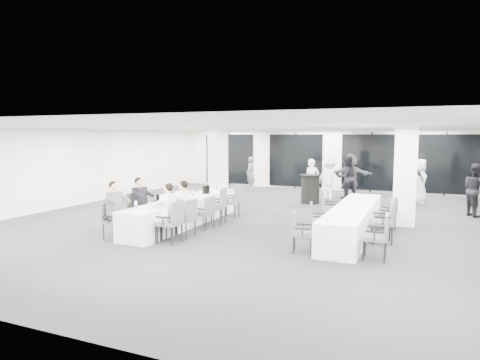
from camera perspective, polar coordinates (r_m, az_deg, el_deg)
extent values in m
cube|color=#26262B|center=(13.05, 1.93, -5.37)|extent=(14.00, 16.00, 0.02)
cube|color=white|center=(12.79, 1.98, 7.11)|extent=(14.00, 16.00, 0.02)
cube|color=white|center=(16.71, -21.06, 1.61)|extent=(0.02, 16.00, 2.80)
cube|color=white|center=(20.49, 10.14, 2.66)|extent=(14.00, 0.02, 2.80)
cube|color=white|center=(6.18, -26.32, -5.47)|extent=(14.00, 0.02, 2.80)
cube|color=black|center=(20.43, 10.09, 2.51)|extent=(13.60, 0.06, 2.50)
cube|color=white|center=(16.89, -2.95, 2.05)|extent=(0.60, 0.60, 2.80)
cube|color=white|center=(12.97, 21.20, 0.45)|extent=(0.60, 0.60, 2.80)
cube|color=white|center=(12.36, -7.50, -4.25)|extent=(0.90, 5.00, 0.75)
cube|color=white|center=(11.36, 14.78, -5.30)|extent=(0.90, 5.00, 0.75)
cylinder|color=black|center=(16.31, 9.35, -1.22)|extent=(0.68, 0.68, 1.07)
cylinder|color=black|center=(16.25, 9.38, 0.66)|extent=(0.78, 0.78, 0.02)
cube|color=#54565C|center=(11.10, -16.38, -5.33)|extent=(0.47, 0.49, 0.08)
cube|color=#54565C|center=(11.18, -17.30, -3.95)|extent=(0.09, 0.44, 0.44)
cylinder|color=black|center=(11.41, -16.57, -6.23)|extent=(0.03, 0.03, 0.39)
cylinder|color=black|center=(11.11, -17.72, -6.59)|extent=(0.03, 0.03, 0.39)
cylinder|color=black|center=(11.19, -14.98, -6.42)|extent=(0.03, 0.03, 0.39)
cylinder|color=black|center=(10.89, -16.11, -6.79)|extent=(0.03, 0.03, 0.39)
cube|color=black|center=(11.26, -15.70, -4.31)|extent=(0.32, 0.06, 0.04)
cube|color=black|center=(10.88, -17.14, -4.71)|extent=(0.32, 0.06, 0.04)
cube|color=#54565C|center=(11.88, -13.24, -4.27)|extent=(0.49, 0.51, 0.08)
cube|color=#54565C|center=(11.97, -14.17, -2.83)|extent=(0.07, 0.49, 0.49)
cylinder|color=black|center=(12.22, -13.43, -5.23)|extent=(0.04, 0.04, 0.43)
cylinder|color=black|center=(11.89, -14.64, -5.57)|extent=(0.04, 0.04, 0.43)
cylinder|color=black|center=(11.98, -11.79, -5.42)|extent=(0.04, 0.04, 0.43)
cylinder|color=black|center=(11.64, -12.97, -5.78)|extent=(0.04, 0.04, 0.43)
cube|color=black|center=(12.07, -12.52, -3.24)|extent=(0.36, 0.04, 0.04)
cube|color=black|center=(11.64, -14.02, -3.60)|extent=(0.36, 0.04, 0.04)
cube|color=#54565C|center=(12.43, -11.37, -3.79)|extent=(0.52, 0.54, 0.08)
cube|color=#54565C|center=(12.50, -12.31, -2.44)|extent=(0.10, 0.49, 0.48)
cylinder|color=black|center=(12.76, -11.69, -4.72)|extent=(0.04, 0.04, 0.43)
cylinder|color=black|center=(12.40, -12.67, -5.05)|extent=(0.04, 0.04, 0.43)
cylinder|color=black|center=(12.55, -10.03, -4.87)|extent=(0.04, 0.04, 0.43)
cylinder|color=black|center=(12.19, -10.97, -5.21)|extent=(0.04, 0.04, 0.43)
cube|color=black|center=(12.63, -10.79, -2.81)|extent=(0.36, 0.07, 0.04)
cube|color=black|center=(12.18, -12.00, -3.16)|extent=(0.36, 0.07, 0.04)
cube|color=#54565C|center=(13.31, -8.75, -3.19)|extent=(0.51, 0.52, 0.08)
cube|color=#54565C|center=(13.41, -9.52, -1.97)|extent=(0.10, 0.47, 0.46)
cylinder|color=black|center=(13.63, -8.89, -4.03)|extent=(0.04, 0.04, 0.41)
cylinder|color=black|center=(13.32, -9.95, -4.28)|extent=(0.04, 0.04, 0.41)
cylinder|color=black|center=(13.39, -7.53, -4.19)|extent=(0.04, 0.04, 0.41)
cylinder|color=black|center=(13.07, -8.57, -4.45)|extent=(0.04, 0.04, 0.41)
cube|color=black|center=(13.48, -8.11, -2.33)|extent=(0.34, 0.07, 0.04)
cube|color=black|center=(13.09, -9.44, -2.60)|extent=(0.34, 0.07, 0.04)
cube|color=#54565C|center=(13.98, -7.04, -2.85)|extent=(0.46, 0.48, 0.08)
cube|color=#54565C|center=(14.06, -7.75, -1.76)|extent=(0.08, 0.43, 0.43)
cylinder|color=black|center=(14.28, -7.24, -3.60)|extent=(0.03, 0.03, 0.39)
cylinder|color=black|center=(13.97, -8.10, -3.83)|extent=(0.03, 0.03, 0.39)
cylinder|color=black|center=(14.07, -5.96, -3.73)|extent=(0.03, 0.03, 0.39)
cylinder|color=black|center=(13.76, -6.81, -3.96)|extent=(0.03, 0.03, 0.39)
cube|color=black|center=(14.15, -6.52, -2.08)|extent=(0.32, 0.06, 0.04)
cube|color=black|center=(13.77, -7.59, -2.32)|extent=(0.32, 0.06, 0.04)
cube|color=#54565C|center=(10.33, -9.44, -5.68)|extent=(0.50, 0.53, 0.09)
cube|color=#54565C|center=(10.15, -8.33, -4.19)|extent=(0.07, 0.50, 0.50)
cylinder|color=black|center=(10.09, -9.02, -7.49)|extent=(0.04, 0.04, 0.44)
cylinder|color=black|center=(10.45, -7.77, -7.00)|extent=(0.04, 0.04, 0.44)
cylinder|color=black|center=(10.32, -11.08, -7.22)|extent=(0.04, 0.04, 0.44)
cylinder|color=black|center=(10.67, -9.79, -6.76)|extent=(0.04, 0.04, 0.44)
cube|color=black|center=(10.07, -10.27, -4.94)|extent=(0.37, 0.05, 0.04)
cube|color=black|center=(10.52, -8.68, -4.44)|extent=(0.37, 0.05, 0.04)
cube|color=#54565C|center=(10.90, -7.49, -5.18)|extent=(0.50, 0.52, 0.08)
cube|color=#54565C|center=(10.73, -6.53, -3.86)|extent=(0.09, 0.47, 0.47)
cylinder|color=black|center=(10.67, -7.20, -6.79)|extent=(0.04, 0.04, 0.42)
cylinder|color=black|center=(11.00, -5.99, -6.38)|extent=(0.04, 0.04, 0.42)
cylinder|color=black|center=(10.91, -8.97, -6.54)|extent=(0.04, 0.04, 0.42)
cylinder|color=black|center=(11.23, -7.74, -6.16)|extent=(0.04, 0.04, 0.42)
cube|color=black|center=(10.66, -8.29, -4.50)|extent=(0.35, 0.06, 0.04)
cube|color=black|center=(11.07, -6.75, -4.09)|extent=(0.35, 0.06, 0.04)
cube|color=#54565C|center=(11.84, -4.78, -4.46)|extent=(0.49, 0.51, 0.07)
cube|color=#54565C|center=(11.68, -4.00, -3.35)|extent=(0.12, 0.43, 0.43)
cylinder|color=black|center=(11.63, -4.60, -5.79)|extent=(0.03, 0.03, 0.38)
cylinder|color=black|center=(11.92, -3.52, -5.49)|extent=(0.03, 0.03, 0.38)
cylinder|color=black|center=(11.85, -6.04, -5.58)|extent=(0.03, 0.03, 0.38)
cylinder|color=black|center=(12.14, -4.95, -5.29)|extent=(0.03, 0.03, 0.38)
cube|color=black|center=(11.63, -5.48, -3.87)|extent=(0.32, 0.09, 0.04)
cube|color=black|center=(12.00, -4.12, -3.55)|extent=(0.32, 0.09, 0.04)
cube|color=#54565C|center=(12.45, -3.25, -3.59)|extent=(0.56, 0.58, 0.09)
cube|color=#54565C|center=(12.33, -2.21, -2.30)|extent=(0.13, 0.51, 0.50)
cylinder|color=black|center=(12.22, -2.62, -5.04)|extent=(0.04, 0.04, 0.45)
cylinder|color=black|center=(12.63, -1.98, -4.68)|extent=(0.04, 0.04, 0.45)
cylinder|color=black|center=(12.37, -4.54, -4.92)|extent=(0.04, 0.04, 0.45)
cylinder|color=black|center=(12.77, -3.85, -4.57)|extent=(0.04, 0.04, 0.45)
cube|color=black|center=(12.16, -3.68, -2.94)|extent=(0.37, 0.09, 0.04)
cube|color=black|center=(12.67, -2.85, -2.57)|extent=(0.37, 0.09, 0.04)
cube|color=#54565C|center=(13.37, -1.28, -3.02)|extent=(0.52, 0.54, 0.08)
cube|color=#54565C|center=(13.25, -0.36, -1.88)|extent=(0.10, 0.48, 0.48)
cylinder|color=black|center=(13.15, -0.73, -4.30)|extent=(0.04, 0.04, 0.42)
cylinder|color=black|center=(13.53, -0.16, -4.00)|extent=(0.04, 0.04, 0.42)
cylinder|color=black|center=(13.29, -2.42, -4.19)|extent=(0.04, 0.04, 0.42)
cylinder|color=black|center=(13.67, -1.81, -3.90)|extent=(0.04, 0.04, 0.42)
cube|color=black|center=(13.10, -1.66, -2.43)|extent=(0.35, 0.07, 0.04)
cube|color=black|center=(13.58, -0.92, -2.13)|extent=(0.35, 0.07, 0.04)
cube|color=#54565C|center=(9.49, 8.38, -7.10)|extent=(0.51, 0.53, 0.07)
cube|color=#54565C|center=(9.45, 7.15, -5.57)|extent=(0.14, 0.43, 0.43)
cylinder|color=black|center=(9.74, 7.30, -8.14)|extent=(0.03, 0.03, 0.38)
cylinder|color=black|center=(9.38, 7.14, -8.69)|extent=(0.03, 0.03, 0.38)
cylinder|color=black|center=(9.72, 9.53, -8.20)|extent=(0.03, 0.03, 0.38)
cylinder|color=black|center=(9.36, 9.45, -8.75)|extent=(0.03, 0.03, 0.38)
cube|color=black|center=(9.69, 8.46, -5.87)|extent=(0.32, 0.10, 0.04)
cube|color=black|center=(9.23, 8.32, -6.46)|extent=(0.32, 0.10, 0.04)
cube|color=#54565C|center=(10.99, 10.50, -5.40)|extent=(0.51, 0.53, 0.07)
cube|color=#54565C|center=(10.94, 9.47, -4.11)|extent=(0.15, 0.42, 0.42)
cylinder|color=black|center=(11.21, 9.52, -6.32)|extent=(0.03, 0.03, 0.37)
cylinder|color=black|center=(10.85, 9.52, -6.73)|extent=(0.03, 0.03, 0.37)
cylinder|color=black|center=(11.22, 11.40, -6.35)|extent=(0.03, 0.03, 0.37)
cylinder|color=black|center=(10.86, 11.46, -6.76)|extent=(0.03, 0.03, 0.37)
cube|color=black|center=(11.18, 10.49, -4.39)|extent=(0.31, 0.11, 0.04)
cube|color=black|center=(10.73, 10.53, -4.82)|extent=(0.31, 0.11, 0.04)
cube|color=#54565C|center=(12.45, 12.07, -3.81)|extent=(0.57, 0.58, 0.08)
cube|color=#54565C|center=(12.40, 11.03, -2.50)|extent=(0.15, 0.48, 0.48)
cylinder|color=black|center=(12.70, 11.10, -4.77)|extent=(0.04, 0.04, 0.43)
cylinder|color=black|center=(12.29, 11.06, -5.13)|extent=(0.04, 0.04, 0.43)
cylinder|color=black|center=(12.70, 13.00, -4.81)|extent=(0.04, 0.04, 0.43)
cylinder|color=black|center=(12.29, 13.01, -5.17)|extent=(0.04, 0.04, 0.43)
cube|color=black|center=(12.68, 12.09, -2.82)|extent=(0.36, 0.11, 0.04)
cube|color=black|center=(12.16, 12.08, -3.19)|extent=(0.36, 0.11, 0.04)
cube|color=#54565C|center=(9.30, 17.54, -7.34)|extent=(0.49, 0.51, 0.08)
cube|color=#54565C|center=(9.23, 19.00, -5.73)|extent=(0.08, 0.47, 0.47)
cylinder|color=black|center=(9.16, 18.70, -9.21)|extent=(0.04, 0.04, 0.42)
cylinder|color=black|center=(9.55, 18.81, -8.58)|extent=(0.04, 0.04, 0.42)
cylinder|color=black|center=(9.18, 16.12, -9.09)|extent=(0.04, 0.04, 0.42)
cylinder|color=black|center=(9.57, 16.34, -8.47)|extent=(0.04, 0.04, 0.42)
cube|color=black|center=(9.02, 17.47, -6.63)|extent=(0.35, 0.05, 0.04)
cube|color=black|center=(9.51, 17.67, -5.98)|extent=(0.35, 0.05, 0.04)
cube|color=#54565C|center=(10.77, 18.37, -5.43)|extent=(0.58, 0.60, 0.09)
cube|color=#54565C|center=(10.75, 19.68, -3.93)|extent=(0.15, 0.50, 0.49)
cylinder|color=black|center=(10.64, 19.59, -7.06)|extent=(0.04, 0.04, 0.44)
cylinder|color=black|center=(11.06, 19.33, -6.57)|extent=(0.04, 0.04, 0.44)
cylinder|color=black|center=(10.60, 17.26, -7.04)|extent=(0.04, 0.04, 0.44)
cylinder|color=black|center=(11.02, 17.10, -6.54)|extent=(0.04, 0.04, 0.44)
cube|color=black|center=(10.48, 18.54, -4.74)|extent=(0.37, 0.11, 0.04)
cube|color=black|center=(11.00, 18.27, -4.23)|extent=(0.37, 0.11, 0.04)
cube|color=#54565C|center=(12.11, 18.92, -4.45)|extent=(0.51, 0.53, 0.08)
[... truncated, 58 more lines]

